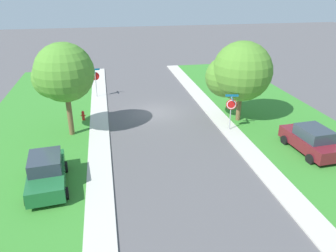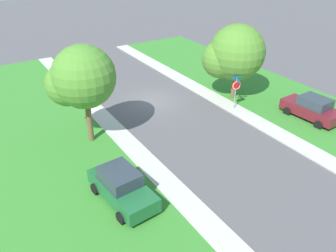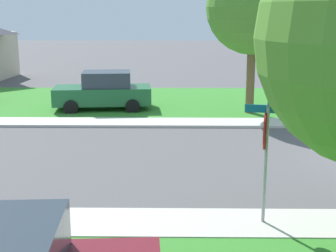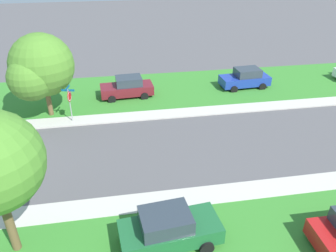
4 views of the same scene
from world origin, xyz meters
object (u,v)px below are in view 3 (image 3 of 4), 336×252
stop_sign_far_corner (265,139)px  tree_sidewalk_near (256,11)px  fire_hydrant (313,108)px  car_green_near_corner (104,91)px

stop_sign_far_corner → tree_sidewalk_near: size_ratio=0.43×
fire_hydrant → tree_sidewalk_near: bearing=69.3°
stop_sign_far_corner → fire_hydrant: (10.55, -3.98, -1.45)m
stop_sign_far_corner → tree_sidewalk_near: tree_sidewalk_near is taller
car_green_near_corner → fire_hydrant: size_ratio=5.37×
stop_sign_far_corner → car_green_near_corner: 13.06m
stop_sign_far_corner → car_green_near_corner: stop_sign_far_corner is taller
fire_hydrant → car_green_near_corner: bearing=80.8°
stop_sign_far_corner → tree_sidewalk_near: 11.84m
tree_sidewalk_near → fire_hydrant: (-0.91, -2.41, -3.96)m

